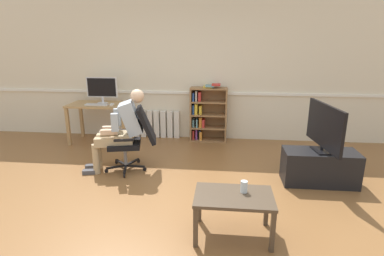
# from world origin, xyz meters

# --- Properties ---
(ground_plane) EXTENTS (18.00, 18.00, 0.00)m
(ground_plane) POSITION_xyz_m (0.00, 0.00, 0.00)
(ground_plane) COLOR brown
(back_wall) EXTENTS (12.00, 0.13, 2.70)m
(back_wall) POSITION_xyz_m (0.00, 2.65, 1.35)
(back_wall) COLOR beige
(back_wall) RESTS_ON ground_plane
(computer_desk) EXTENTS (1.15, 0.64, 0.76)m
(computer_desk) POSITION_xyz_m (-1.75, 2.15, 0.64)
(computer_desk) COLOR tan
(computer_desk) RESTS_ON ground_plane
(imac_monitor) EXTENTS (0.60, 0.14, 0.49)m
(imac_monitor) POSITION_xyz_m (-1.72, 2.23, 1.04)
(imac_monitor) COLOR silver
(imac_monitor) RESTS_ON computer_desk
(keyboard) EXTENTS (0.42, 0.12, 0.02)m
(keyboard) POSITION_xyz_m (-1.76, 2.01, 0.77)
(keyboard) COLOR silver
(keyboard) RESTS_ON computer_desk
(computer_mouse) EXTENTS (0.06, 0.10, 0.03)m
(computer_mouse) POSITION_xyz_m (-1.47, 2.03, 0.77)
(computer_mouse) COLOR white
(computer_mouse) RESTS_ON computer_desk
(bookshelf) EXTENTS (0.71, 0.29, 1.12)m
(bookshelf) POSITION_xyz_m (0.26, 2.44, 0.53)
(bookshelf) COLOR olive
(bookshelf) RESTS_ON ground_plane
(radiator) EXTENTS (0.93, 0.08, 0.55)m
(radiator) POSITION_xyz_m (-0.75, 2.54, 0.28)
(radiator) COLOR white
(radiator) RESTS_ON ground_plane
(office_chair) EXTENTS (0.80, 0.64, 0.97)m
(office_chair) POSITION_xyz_m (-0.72, 0.91, 0.52)
(office_chair) COLOR black
(office_chair) RESTS_ON ground_plane
(person_seated) EXTENTS (0.96, 0.51, 1.24)m
(person_seated) POSITION_xyz_m (-0.91, 0.87, 0.66)
(person_seated) COLOR tan
(person_seated) RESTS_ON ground_plane
(tv_stand) EXTENTS (0.98, 0.44, 0.47)m
(tv_stand) POSITION_xyz_m (1.93, 0.70, 0.23)
(tv_stand) COLOR black
(tv_stand) RESTS_ON ground_plane
(tv_screen) EXTENTS (0.24, 0.99, 0.64)m
(tv_screen) POSITION_xyz_m (1.93, 0.70, 0.81)
(tv_screen) COLOR black
(tv_screen) RESTS_ON tv_stand
(coffee_table) EXTENTS (0.78, 0.50, 0.45)m
(coffee_table) POSITION_xyz_m (0.72, -0.63, 0.39)
(coffee_table) COLOR #4C3D2D
(coffee_table) RESTS_ON ground_plane
(drinking_glass) EXTENTS (0.07, 0.07, 0.12)m
(drinking_glass) POSITION_xyz_m (0.82, -0.55, 0.51)
(drinking_glass) COLOR silver
(drinking_glass) RESTS_ON coffee_table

